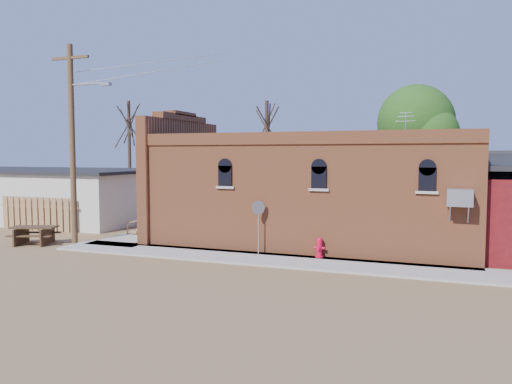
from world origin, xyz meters
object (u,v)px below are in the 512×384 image
(fire_hydrant, at_px, (319,247))
(stop_sign, at_px, (258,213))
(brick_bar, at_px, (308,192))
(picnic_table, at_px, (34,233))
(trash_barrel, at_px, (148,222))
(utility_pole, at_px, (73,139))

(fire_hydrant, bearing_deg, stop_sign, -172.19)
(brick_bar, relative_size, stop_sign, 7.51)
(stop_sign, height_order, picnic_table, stop_sign)
(trash_barrel, bearing_deg, fire_hydrant, -21.26)
(fire_hydrant, bearing_deg, trash_barrel, 161.88)
(utility_pole, height_order, trash_barrel, utility_pole)
(trash_barrel, bearing_deg, brick_bar, -2.19)
(brick_bar, relative_size, utility_pole, 1.82)
(utility_pole, distance_m, picnic_table, 4.63)
(fire_hydrant, xyz_separation_m, picnic_table, (-12.97, -1.30, 0.06))
(trash_barrel, relative_size, picnic_table, 0.33)
(brick_bar, bearing_deg, stop_sign, -104.67)
(brick_bar, bearing_deg, picnic_table, -156.58)
(picnic_table, bearing_deg, trash_barrel, 43.63)
(utility_pole, relative_size, trash_barrel, 11.67)
(brick_bar, relative_size, fire_hydrant, 20.48)
(utility_pole, height_order, picnic_table, utility_pole)
(brick_bar, distance_m, stop_sign, 4.07)
(brick_bar, height_order, fire_hydrant, brick_bar)
(utility_pole, height_order, stop_sign, utility_pole)
(utility_pole, distance_m, fire_hydrant, 12.04)
(brick_bar, xyz_separation_m, stop_sign, (-1.02, -3.90, -0.58))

